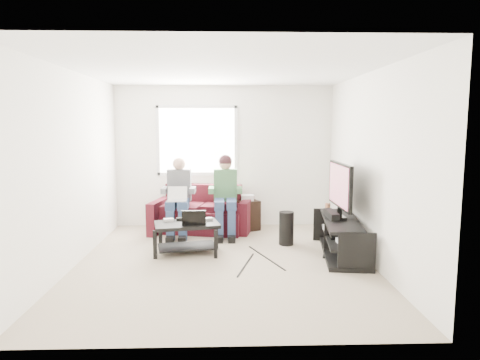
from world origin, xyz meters
name	(u,v)px	position (x,y,z in m)	size (l,w,h in m)	color
floor	(224,263)	(0.00, 0.00, 0.00)	(4.50, 4.50, 0.00)	tan
ceiling	(223,69)	(0.00, 0.00, 2.60)	(4.50, 4.50, 0.00)	white
wall_back	(224,157)	(0.00, 2.25, 1.30)	(4.50, 4.50, 0.00)	white
wall_front	(221,197)	(0.00, -2.25, 1.30)	(4.50, 4.50, 0.00)	white
wall_left	(72,169)	(-2.00, 0.00, 1.30)	(4.50, 4.50, 0.00)	white
wall_right	(371,168)	(2.00, 0.00, 1.30)	(4.50, 4.50, 0.00)	white
window	(197,141)	(-0.50, 2.23, 1.60)	(1.48, 0.04, 1.28)	white
sofa	(203,214)	(-0.38, 1.82, 0.30)	(1.88, 1.08, 0.81)	#481218
person_left	(178,193)	(-0.78, 1.53, 0.73)	(0.40, 0.70, 1.33)	navy
person_right	(225,190)	(0.02, 1.55, 0.78)	(0.40, 0.71, 1.37)	navy
laptop_silver	(177,197)	(-0.78, 1.29, 0.70)	(0.32, 0.22, 0.24)	silver
coffee_table	(187,231)	(-0.54, 0.46, 0.34)	(1.01, 0.73, 0.46)	black
laptop_black	(194,216)	(-0.42, 0.38, 0.58)	(0.34, 0.24, 0.24)	black
controller_a	(169,220)	(-0.82, 0.58, 0.48)	(0.14, 0.09, 0.04)	silver
controller_b	(181,219)	(-0.64, 0.64, 0.48)	(0.14, 0.09, 0.04)	black
controller_c	(208,219)	(-0.24, 0.61, 0.48)	(0.14, 0.09, 0.04)	gray
tv_stand	(341,239)	(1.70, 0.32, 0.24)	(0.69, 1.65, 0.53)	black
tv	(340,187)	(1.70, 0.42, 0.99)	(0.12, 1.10, 0.81)	black
soundbar	(331,214)	(1.58, 0.42, 0.58)	(0.12, 0.50, 0.10)	black
drink_cup	(328,207)	(1.65, 0.95, 0.59)	(0.08, 0.08, 0.12)	#A46846
console_white	(349,241)	(1.70, -0.08, 0.31)	(0.30, 0.22, 0.06)	silver
console_grey	(336,228)	(1.70, 0.62, 0.32)	(0.34, 0.26, 0.08)	gray
console_black	(342,235)	(1.70, 0.27, 0.31)	(0.38, 0.30, 0.07)	black
subwoofer	(286,228)	(0.98, 0.87, 0.26)	(0.23, 0.23, 0.53)	black
keyboard_floor	(329,253)	(1.54, 0.34, 0.01)	(0.15, 0.46, 0.03)	black
end_table	(247,214)	(0.42, 1.88, 0.29)	(0.36, 0.36, 0.64)	black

